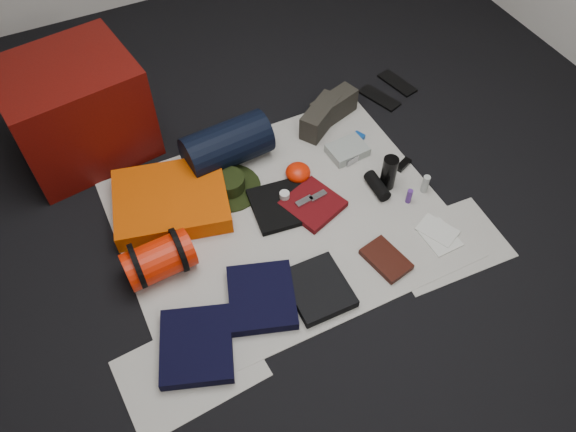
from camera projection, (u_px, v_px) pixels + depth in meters
name	position (u px, v px, depth m)	size (l,w,h in m)	color
floor	(282.00, 220.00, 2.87)	(4.50, 4.50, 0.02)	black
newspaper_mat	(282.00, 218.00, 2.86)	(1.60, 1.30, 0.01)	beige
newspaper_sheet_front_left	(190.00, 369.00, 2.37)	(0.58, 0.40, 0.00)	beige
newspaper_sheet_front_right	(445.00, 244.00, 2.76)	(0.58, 0.40, 0.00)	beige
red_cabinet	(76.00, 111.00, 2.95)	(0.67, 0.56, 0.56)	#500905
sleeping_pad	(171.00, 201.00, 2.86)	(0.57, 0.46, 0.10)	#CD4702
stuff_sack	(159.00, 260.00, 2.59)	(0.19, 0.19, 0.32)	red
sack_strap_left	(137.00, 266.00, 2.55)	(0.22, 0.22, 0.03)	black
sack_strap_right	(179.00, 250.00, 2.61)	(0.22, 0.22, 0.03)	black
navy_duffel	(227.00, 145.00, 3.01)	(0.24, 0.24, 0.47)	black
boonie_brim	(229.00, 188.00, 2.97)	(0.34, 0.34, 0.01)	black
boonie_crown	(229.00, 182.00, 2.94)	(0.17, 0.17, 0.07)	black
hiking_boot_left	(320.00, 117.00, 3.21)	(0.30, 0.11, 0.15)	#2C2922
hiking_boot_right	(334.00, 107.00, 3.26)	(0.29, 0.11, 0.15)	#2C2922
flip_flop_left	(379.00, 98.00, 3.42)	(0.10, 0.26, 0.01)	black
flip_flop_right	(397.00, 83.00, 3.51)	(0.10, 0.26, 0.01)	black
trousers_navy_a	(196.00, 346.00, 2.40)	(0.31, 0.35, 0.05)	black
trousers_navy_b	(262.00, 297.00, 2.54)	(0.30, 0.34, 0.05)	black
trousers_charcoal	(318.00, 289.00, 2.58)	(0.26, 0.30, 0.05)	black
black_tshirt	(284.00, 205.00, 2.89)	(0.32, 0.30, 0.03)	black
red_shirt	(313.00, 204.00, 2.89)	(0.26, 0.26, 0.03)	#54090C
orange_stuff_sack	(298.00, 172.00, 2.99)	(0.14, 0.14, 0.09)	red
first_aid_pouch	(347.00, 150.00, 3.11)	(0.21, 0.16, 0.05)	gray
water_bottle	(389.00, 173.00, 2.91)	(0.08, 0.08, 0.20)	black
speaker	(377.00, 186.00, 2.94)	(0.07, 0.07, 0.17)	black
compact_camera	(351.00, 157.00, 3.09)	(0.11, 0.06, 0.04)	#AAAAAE
cyan_case	(356.00, 139.00, 3.18)	(0.10, 0.06, 0.03)	navy
toiletry_purple	(409.00, 196.00, 2.89)	(0.03, 0.03, 0.09)	#4D267C
toiletry_clear	(425.00, 184.00, 2.93)	(0.04, 0.04, 0.11)	#A1A6A1
paperback_book	(386.00, 259.00, 2.68)	(0.15, 0.23, 0.03)	black
map_booklet	(438.00, 230.00, 2.80)	(0.13, 0.19, 0.01)	beige
map_printout	(439.00, 237.00, 2.78)	(0.15, 0.20, 0.01)	beige
sunglasses	(403.00, 165.00, 3.07)	(0.10, 0.04, 0.03)	black
key_cluster	(208.00, 368.00, 2.36)	(0.07, 0.07, 0.01)	#AAAAAE
tape_roll	(285.00, 195.00, 2.88)	(0.05, 0.05, 0.04)	beige
energy_bar_a	(304.00, 201.00, 2.87)	(0.10, 0.04, 0.01)	#AAAAAE
energy_bar_b	(318.00, 196.00, 2.89)	(0.10, 0.04, 0.01)	#AAAAAE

